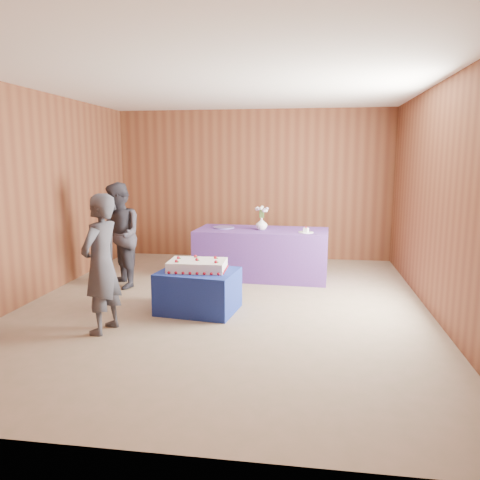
% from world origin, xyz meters
% --- Properties ---
extents(ground, '(6.00, 6.00, 0.00)m').
position_xyz_m(ground, '(0.00, 0.00, 0.00)').
color(ground, gray).
rests_on(ground, ground).
extents(room_shell, '(5.04, 6.04, 2.72)m').
position_xyz_m(room_shell, '(0.00, 0.00, 1.80)').
color(room_shell, brown).
rests_on(room_shell, ground).
extents(cake_table, '(0.99, 0.82, 0.50)m').
position_xyz_m(cake_table, '(-0.27, -0.24, 0.25)').
color(cake_table, navy).
rests_on(cake_table, ground).
extents(serving_table, '(2.04, 1.00, 0.75)m').
position_xyz_m(serving_table, '(0.32, 1.52, 0.38)').
color(serving_table, '#563086').
rests_on(serving_table, ground).
extents(sheet_cake, '(0.72, 0.50, 0.16)m').
position_xyz_m(sheet_cake, '(-0.28, -0.22, 0.56)').
color(sheet_cake, silver).
rests_on(sheet_cake, cake_table).
extents(vase, '(0.23, 0.23, 0.18)m').
position_xyz_m(vase, '(0.32, 1.49, 0.84)').
color(vase, white).
rests_on(vase, serving_table).
extents(flower_spray, '(0.21, 0.21, 0.16)m').
position_xyz_m(flower_spray, '(0.32, 1.49, 1.07)').
color(flower_spray, '#3E712D').
rests_on(flower_spray, vase).
extents(platter, '(0.42, 0.42, 0.02)m').
position_xyz_m(platter, '(-0.29, 1.59, 0.76)').
color(platter, '#5D4C98').
rests_on(platter, serving_table).
extents(plate, '(0.28, 0.28, 0.01)m').
position_xyz_m(plate, '(0.99, 1.30, 0.76)').
color(plate, silver).
rests_on(plate, serving_table).
extents(cake_slice, '(0.09, 0.08, 0.08)m').
position_xyz_m(cake_slice, '(0.99, 1.30, 0.79)').
color(cake_slice, silver).
rests_on(cake_slice, plate).
extents(knife, '(0.25, 0.12, 0.00)m').
position_xyz_m(knife, '(1.04, 1.22, 0.75)').
color(knife, silver).
rests_on(knife, serving_table).
extents(guest_left, '(0.44, 0.59, 1.48)m').
position_xyz_m(guest_left, '(-1.11, -1.05, 0.74)').
color(guest_left, '#3B3B45').
rests_on(guest_left, ground).
extents(guest_right, '(0.91, 0.92, 1.50)m').
position_xyz_m(guest_right, '(-1.63, 0.65, 0.75)').
color(guest_right, '#33313B').
rests_on(guest_right, ground).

